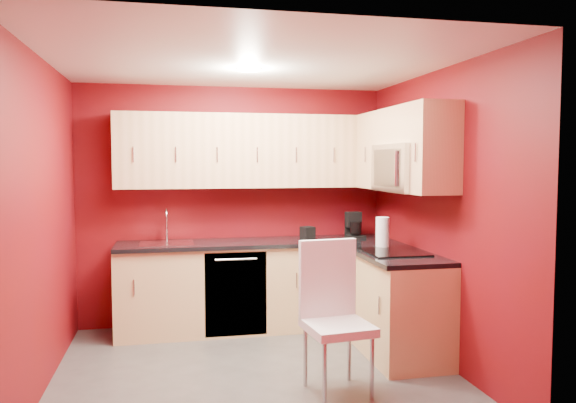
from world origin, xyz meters
name	(u,v)px	position (x,y,z in m)	size (l,w,h in m)	color
floor	(255,372)	(0.00, 0.00, 0.00)	(3.20, 3.20, 0.00)	#4C4947
ceiling	(254,62)	(0.00, 0.00, 2.50)	(3.20, 3.20, 0.00)	white
wall_back	(234,206)	(0.00, 1.50, 1.25)	(3.20, 3.20, 0.00)	#600909
wall_front	(296,247)	(0.00, -1.50, 1.25)	(3.20, 3.20, 0.00)	#600909
wall_left	(42,224)	(-1.60, 0.00, 1.25)	(3.00, 3.00, 0.00)	#600909
wall_right	(439,216)	(1.60, 0.00, 1.25)	(3.00, 3.00, 0.00)	#600909
base_cabinets_back	(257,286)	(0.20, 1.20, 0.43)	(2.80, 0.60, 0.87)	tan
base_cabinets_right	(393,304)	(1.30, 0.25, 0.43)	(0.60, 1.30, 0.87)	tan
countertop_back	(257,243)	(0.20, 1.19, 0.89)	(2.80, 0.63, 0.04)	black
countertop_right	(393,254)	(1.29, 0.23, 0.89)	(0.63, 1.27, 0.04)	black
upper_cabinets_back	(255,151)	(0.20, 1.32, 1.83)	(2.80, 0.35, 0.75)	#DAAC7B
upper_cabinets_right	(400,143)	(1.42, 0.44, 1.89)	(0.35, 1.55, 0.75)	#DAAC7B
microwave	(407,168)	(1.39, 0.20, 1.66)	(0.42, 0.76, 0.42)	silver
cooktop	(394,252)	(1.28, 0.20, 0.92)	(0.50, 0.55, 0.01)	black
sink	(167,240)	(-0.70, 1.20, 0.94)	(0.52, 0.42, 0.35)	silver
dishwasher_front	(236,294)	(-0.05, 0.91, 0.43)	(0.60, 0.02, 0.82)	black
downlight	(249,70)	(0.00, 0.30, 2.48)	(0.20, 0.20, 0.01)	white
coffee_maker	(355,225)	(1.26, 1.22, 1.05)	(0.16, 0.22, 0.27)	black
napkin_holder	(308,233)	(0.74, 1.21, 0.98)	(0.12, 0.12, 0.13)	black
paper_towel	(382,233)	(1.28, 0.47, 1.05)	(0.17, 0.17, 0.29)	white
dining_chair	(338,319)	(0.54, -0.54, 0.56)	(0.45, 0.47, 1.12)	white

